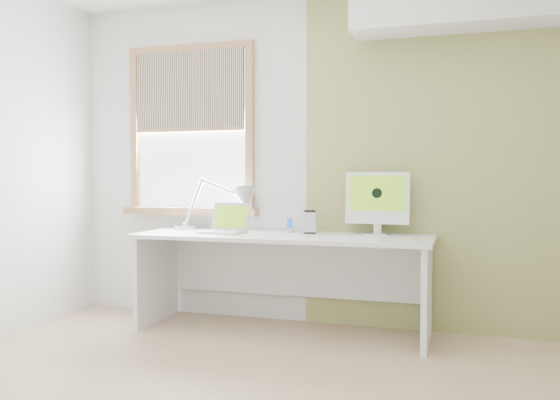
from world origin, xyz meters
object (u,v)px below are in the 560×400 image
at_px(laptop, 226,225).
at_px(external_drive, 310,222).
at_px(desk_lamp, 234,203).
at_px(imac, 377,200).
at_px(desk, 284,260).

distance_m(laptop, external_drive, 0.64).
distance_m(desk_lamp, imac, 1.14).
bearing_deg(desk_lamp, desk, -16.98).
height_order(desk, external_drive, external_drive).
relative_size(desk, laptop, 6.23).
height_order(external_drive, imac, imac).
xyz_separation_m(desk, laptop, (-0.45, -0.05, 0.25)).
height_order(desk, desk_lamp, desk_lamp).
bearing_deg(laptop, desk_lamp, 96.31).
height_order(desk_lamp, external_drive, desk_lamp).
xyz_separation_m(desk, desk_lamp, (-0.47, 0.14, 0.42)).
height_order(laptop, imac, imac).
xyz_separation_m(desk, imac, (0.67, 0.16, 0.45)).
bearing_deg(laptop, desk, 6.86).
height_order(laptop, external_drive, laptop).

